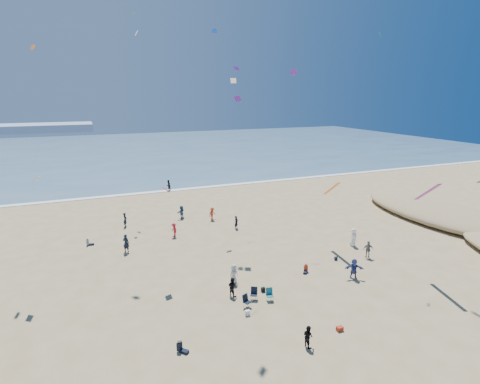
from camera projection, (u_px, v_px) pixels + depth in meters
name	position (u px, v px, depth m)	size (l,w,h in m)	color
ground	(261.00, 383.00, 21.00)	(220.00, 220.00, 0.00)	tan
ocean	(118.00, 151.00, 106.10)	(220.00, 100.00, 0.06)	#476B84
surf_line	(144.00, 193.00, 61.30)	(220.00, 1.20, 0.08)	white
standing_flyers	(234.00, 233.00, 41.36)	(23.38, 44.36, 1.94)	gray
seated_group	(239.00, 323.00, 25.77)	(19.33, 34.16, 0.84)	white
chair_cluster	(257.00, 297.00, 28.98)	(2.75, 1.60, 1.00)	black
white_tote	(247.00, 313.00, 27.38)	(0.35, 0.20, 0.40)	white
black_backpack	(263.00, 290.00, 30.66)	(0.30, 0.22, 0.38)	black
cooler	(340.00, 329.00, 25.62)	(0.45, 0.30, 0.30)	#AE2F18
navy_bag	(336.00, 258.00, 36.52)	(0.28, 0.18, 0.34)	black
kites_aloft	(295.00, 104.00, 32.58)	(44.36, 43.43, 29.97)	#09B0C7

